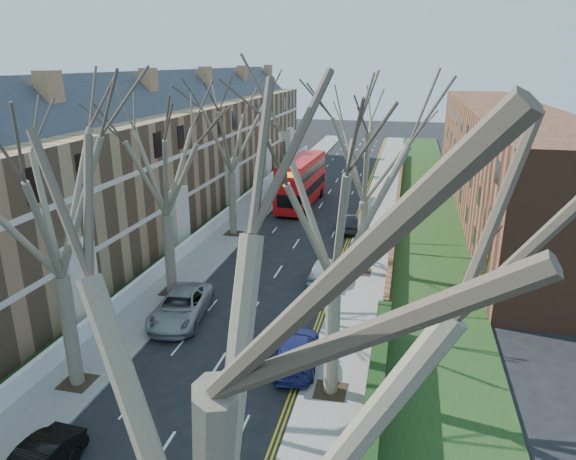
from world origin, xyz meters
The scene contains 17 objects.
pavement_left centered at (-6.00, 39.00, 0.06)m, with size 3.00×102.00×0.12m, color slate.
pavement_right centered at (6.00, 39.00, 0.06)m, with size 3.00×102.00×0.12m, color slate.
terrace_left centered at (-13.65, 31.00, 5.53)m, with size 9.70×78.00×13.60m.
flats_right centered at (17.46, 43.00, 4.98)m, with size 13.97×54.00×10.00m.
front_wall_left centered at (-7.65, 31.00, 0.62)m, with size 0.30×78.00×1.00m.
grass_verge_right centered at (10.50, 39.00, 0.15)m, with size 6.00×102.00×0.06m.
tree_left_mid centered at (-5.70, 6.00, 9.56)m, with size 10.50×10.50×14.71m.
tree_left_far centered at (-5.70, 16.00, 9.24)m, with size 10.15×10.15×14.22m.
tree_left_dist centered at (-5.70, 28.00, 9.56)m, with size 10.50×10.50×14.71m.
tree_right_near centered at (5.70, -6.00, 9.86)m, with size 10.85×10.85×15.20m.
tree_right_mid centered at (5.70, 8.00, 9.56)m, with size 10.50×10.50×14.71m.
tree_right_far centered at (5.70, 22.00, 9.24)m, with size 10.15×10.15×14.22m.
double_decker_bus centered at (-2.00, 38.79, 2.33)m, with size 3.30×11.47×4.73m.
car_left_far centered at (-3.68, 12.94, 0.80)m, with size 2.67×5.78×1.61m, color gray.
car_right_near centered at (3.70, 10.02, 0.72)m, with size 2.03×4.99×1.45m, color navy.
car_right_mid centered at (3.41, 20.33, 0.74)m, with size 1.76×4.37×1.49m, color #9EA2A7.
car_right_far centered at (3.69, 31.37, 0.73)m, with size 1.55×4.45×1.47m, color black.
Camera 1 is at (8.28, -11.41, 14.13)m, focal length 32.00 mm.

